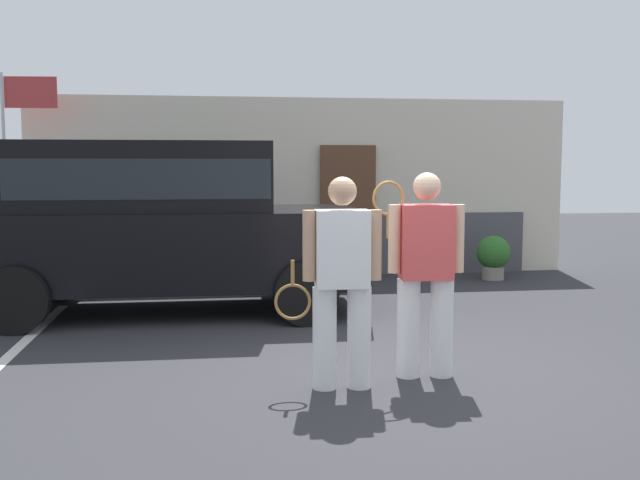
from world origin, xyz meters
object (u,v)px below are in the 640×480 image
at_px(parked_suv, 160,218).
at_px(potted_plant_by_porch, 493,255).
at_px(tennis_player_man, 341,280).
at_px(flag_pole, 17,140).
at_px(tennis_player_woman, 425,271).

distance_m(parked_suv, potted_plant_by_porch, 5.37).
relative_size(tennis_player_man, potted_plant_by_porch, 2.45).
bearing_deg(flag_pole, tennis_player_man, -55.83).
bearing_deg(tennis_player_woman, potted_plant_by_porch, -112.66).
xyz_separation_m(parked_suv, potted_plant_by_porch, (4.95, 1.92, -0.76)).
xyz_separation_m(tennis_player_man, flag_pole, (-3.82, 5.63, 1.27)).
xyz_separation_m(parked_suv, tennis_player_man, (1.65, -3.33, -0.27)).
height_order(parked_suv, tennis_player_man, parked_suv).
distance_m(parked_suv, tennis_player_man, 3.72).
height_order(tennis_player_woman, flag_pole, flag_pole).
distance_m(tennis_player_woman, potted_plant_by_porch, 5.66).
bearing_deg(tennis_player_woman, tennis_player_man, 21.02).
bearing_deg(tennis_player_man, parked_suv, -61.22).
bearing_deg(tennis_player_man, flag_pole, -53.34).
bearing_deg(potted_plant_by_porch, tennis_player_woman, -116.99).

